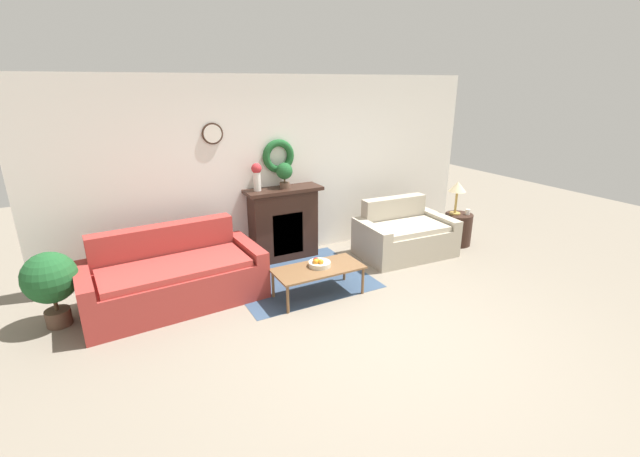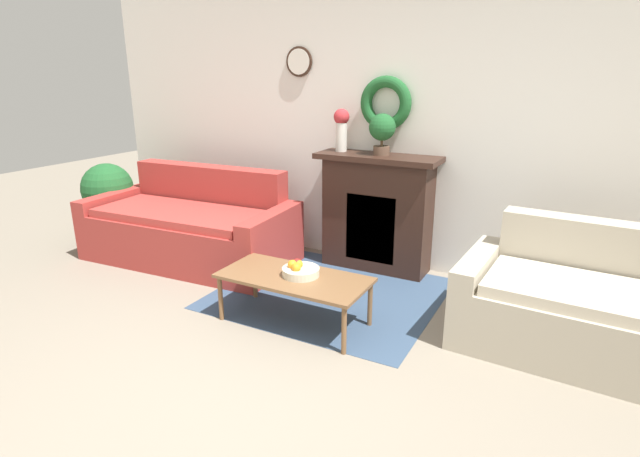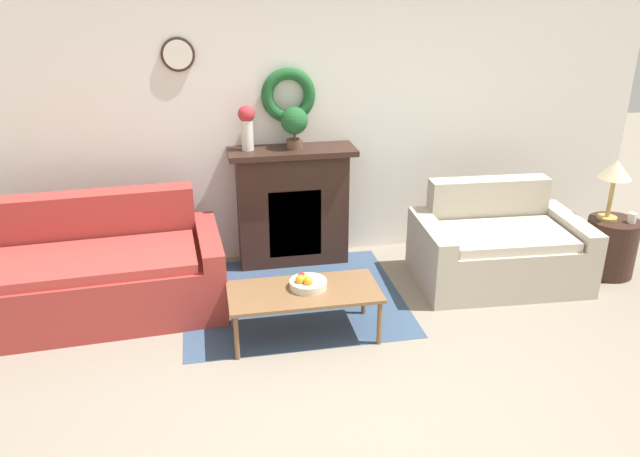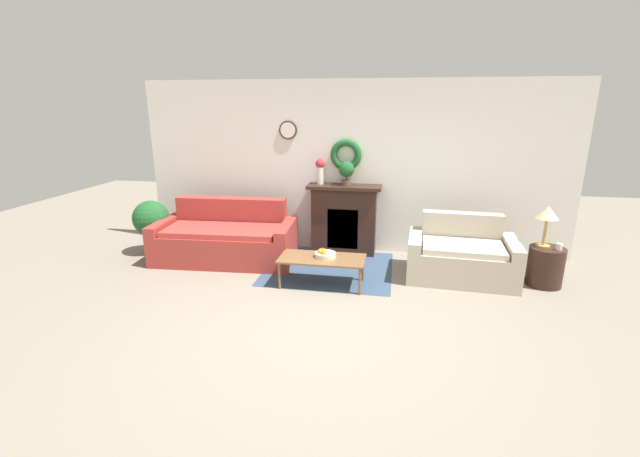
% 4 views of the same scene
% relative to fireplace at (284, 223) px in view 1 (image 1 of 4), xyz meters
% --- Properties ---
extents(ground_plane, '(16.00, 16.00, 0.00)m').
position_rel_fireplace_xyz_m(ground_plane, '(0.07, -2.53, -0.56)').
color(ground_plane, gray).
extents(floor_rug, '(1.83, 1.63, 0.01)m').
position_rel_fireplace_xyz_m(floor_rug, '(-0.12, -0.75, -0.56)').
color(floor_rug, '#334760').
rests_on(floor_rug, ground_plane).
extents(wall_back, '(6.80, 0.17, 2.70)m').
position_rel_fireplace_xyz_m(wall_back, '(0.07, 0.21, 0.79)').
color(wall_back, white).
rests_on(wall_back, ground_plane).
extents(fireplace, '(1.15, 0.41, 1.11)m').
position_rel_fireplace_xyz_m(fireplace, '(0.00, 0.00, 0.00)').
color(fireplace, '#331E16').
rests_on(fireplace, ground_plane).
extents(couch_left, '(2.15, 1.11, 0.90)m').
position_rel_fireplace_xyz_m(couch_left, '(-1.75, -0.64, -0.24)').
color(couch_left, '#9E332D').
rests_on(couch_left, ground_plane).
extents(loveseat_right, '(1.49, 0.99, 0.85)m').
position_rel_fireplace_xyz_m(loveseat_right, '(1.73, -0.74, -0.26)').
color(loveseat_right, '#B2A893').
rests_on(loveseat_right, ground_plane).
extents(coffee_table, '(1.13, 0.53, 0.38)m').
position_rel_fireplace_xyz_m(coffee_table, '(-0.12, -1.34, -0.21)').
color(coffee_table, brown).
rests_on(coffee_table, ground_plane).
extents(fruit_bowl, '(0.28, 0.28, 0.12)m').
position_rel_fireplace_xyz_m(fruit_bowl, '(-0.09, -1.31, -0.14)').
color(fruit_bowl, beige).
rests_on(fruit_bowl, coffee_table).
extents(side_table_by_loveseat, '(0.45, 0.45, 0.52)m').
position_rel_fireplace_xyz_m(side_table_by_loveseat, '(2.80, -0.82, -0.30)').
color(side_table_by_loveseat, '#331E16').
rests_on(side_table_by_loveseat, ground_plane).
extents(table_lamp, '(0.28, 0.28, 0.55)m').
position_rel_fireplace_xyz_m(table_lamp, '(2.74, -0.78, 0.39)').
color(table_lamp, '#B28E42').
rests_on(table_lamp, side_table_by_loveseat).
extents(mug, '(0.07, 0.07, 0.09)m').
position_rel_fireplace_xyz_m(mug, '(2.90, -0.90, 0.01)').
color(mug, silver).
rests_on(mug, side_table_by_loveseat).
extents(vase_on_mantel_left, '(0.15, 0.15, 0.40)m').
position_rel_fireplace_xyz_m(vase_on_mantel_left, '(-0.39, 0.01, 0.78)').
color(vase_on_mantel_left, silver).
rests_on(vase_on_mantel_left, fireplace).
extents(potted_plant_on_mantel, '(0.24, 0.24, 0.37)m').
position_rel_fireplace_xyz_m(potted_plant_on_mantel, '(0.03, -0.01, 0.78)').
color(potted_plant_on_mantel, brown).
rests_on(potted_plant_on_mantel, fireplace).
extents(potted_plant_floor_by_couch, '(0.57, 0.57, 0.87)m').
position_rel_fireplace_xyz_m(potted_plant_floor_by_couch, '(-3.02, -0.58, -0.01)').
color(potted_plant_floor_by_couch, brown).
rests_on(potted_plant_floor_by_couch, ground_plane).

